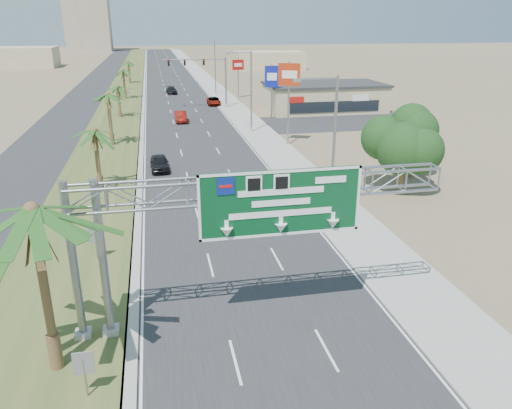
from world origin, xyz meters
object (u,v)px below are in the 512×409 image
object	(u,v)px
car_mid_lane	(181,117)
car_right_lane	(214,101)
signal_mast	(213,78)
pole_sign_red_near	(289,80)
store_building	(324,98)
car_far	(171,90)
pole_sign_blue	(272,79)
palm_near	(32,211)
sign_gantry	(244,201)
pole_sign_red_far	(238,67)
car_left_lane	(159,163)

from	to	relation	value
car_mid_lane	car_right_lane	xyz separation A→B (m)	(6.42, 14.13, -0.10)
signal_mast	pole_sign_red_near	distance (m)	28.13
store_building	car_far	size ratio (longest dim) A/B	3.95
pole_sign_red_near	pole_sign_blue	distance (m)	17.08
palm_near	car_mid_lane	world-z (taller)	palm_near
car_mid_lane	car_right_lane	world-z (taller)	car_mid_lane
car_mid_lane	car_far	distance (m)	29.69
car_right_lane	pole_sign_blue	distance (m)	16.09
sign_gantry	pole_sign_red_far	size ratio (longest dim) A/B	2.36
store_building	car_mid_lane	xyz separation A→B (m)	(-22.92, -5.14, -1.25)
sign_gantry	pole_sign_red_far	distance (m)	73.03
store_building	car_right_lane	bearing A→B (deg)	151.43
palm_near	car_right_lane	world-z (taller)	palm_near
palm_near	pole_sign_red_far	size ratio (longest dim) A/B	1.18
car_left_lane	car_right_lane	size ratio (longest dim) A/B	0.92
sign_gantry	car_left_lane	size ratio (longest dim) A/B	3.96
palm_near	car_right_lane	size ratio (longest dim) A/B	1.81
palm_near	pole_sign_red_near	bearing A→B (deg)	61.86
pole_sign_blue	car_far	bearing A→B (deg)	114.35
car_far	pole_sign_blue	distance (m)	32.49
sign_gantry	pole_sign_blue	world-z (taller)	pole_sign_blue
car_right_lane	pole_sign_red_far	world-z (taller)	pole_sign_red_far
sign_gantry	car_left_lane	xyz separation A→B (m)	(-3.36, 26.71, -5.34)
sign_gantry	store_building	world-z (taller)	sign_gantry
pole_sign_blue	store_building	bearing A→B (deg)	25.89
pole_sign_blue	car_mid_lane	bearing A→B (deg)	-178.09
palm_near	store_building	xyz separation A→B (m)	(31.20, 58.00, -4.93)
car_right_lane	signal_mast	bearing A→B (deg)	-93.87
car_right_lane	pole_sign_blue	world-z (taller)	pole_sign_blue
car_right_lane	pole_sign_blue	xyz separation A→B (m)	(6.82, -13.68, 5.01)
pole_sign_red_far	sign_gantry	bearing A→B (deg)	-99.45
palm_near	car_far	xyz separation A→B (m)	(8.28, 82.54, -6.27)
signal_mast	car_right_lane	distance (m)	5.19
pole_sign_blue	palm_near	bearing A→B (deg)	-111.98
pole_sign_red_near	pole_sign_blue	bearing A→B (deg)	83.12
car_right_lane	sign_gantry	bearing A→B (deg)	-93.43
palm_near	car_left_lane	xyz separation A→B (m)	(4.78, 28.64, -6.21)
store_building	pole_sign_red_near	distance (m)	25.13
sign_gantry	pole_sign_red_far	xyz separation A→B (m)	(11.99, 72.03, -0.53)
palm_near	signal_mast	bearing A→B (deg)	77.34
car_left_lane	pole_sign_red_near	distance (m)	17.91
sign_gantry	store_building	xyz separation A→B (m)	(23.06, 56.07, -4.06)
car_mid_lane	signal_mast	bearing A→B (deg)	60.57
car_left_lane	palm_near	bearing A→B (deg)	-101.55
signal_mast	pole_sign_red_near	xyz separation A→B (m)	(5.11, -27.55, 2.49)
pole_sign_red_near	pole_sign_blue	xyz separation A→B (m)	(2.04, 16.88, -1.69)
car_left_lane	pole_sign_blue	bearing A→B (deg)	53.75
signal_mast	pole_sign_red_near	bearing A→B (deg)	-79.49
car_right_lane	pole_sign_red_far	bearing A→B (deg)	54.44
palm_near	car_mid_lane	xyz separation A→B (m)	(8.28, 52.86, -6.18)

